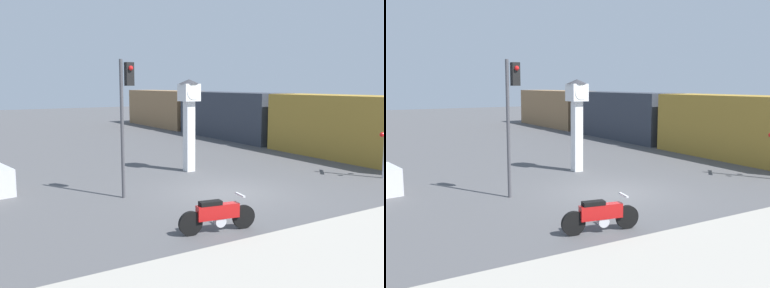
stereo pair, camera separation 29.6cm
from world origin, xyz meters
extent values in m
plane|color=#4C4C4F|center=(0.00, 0.00, 0.00)|extent=(120.00, 120.00, 0.00)
cylinder|color=black|center=(-1.91, -3.46, 0.33)|extent=(0.67, 0.22, 0.66)
cylinder|color=black|center=(-3.47, -3.20, 0.33)|extent=(0.67, 0.22, 0.66)
cube|color=#B71414|center=(-2.69, -3.33, 0.57)|extent=(1.23, 0.44, 0.40)
cube|color=black|center=(-2.91, -3.29, 0.83)|extent=(0.65, 0.35, 0.11)
cylinder|color=silver|center=(-2.63, -3.34, 0.30)|extent=(0.34, 0.27, 0.31)
cube|color=silver|center=(-2.02, -3.44, 0.97)|extent=(0.15, 0.49, 0.04)
cube|color=white|center=(0.88, 4.13, 1.61)|extent=(0.41, 0.41, 3.23)
cube|color=white|center=(0.88, 4.13, 3.62)|extent=(0.78, 0.78, 0.78)
cylinder|color=white|center=(0.88, 3.73, 3.62)|extent=(0.62, 0.02, 0.62)
cone|color=#333338|center=(0.88, 4.13, 4.11)|extent=(0.94, 0.94, 0.20)
cube|color=olive|center=(10.02, 2.43, 1.70)|extent=(2.80, 10.24, 3.40)
cube|color=#333842|center=(10.02, 13.27, 1.70)|extent=(2.80, 10.24, 3.40)
cube|color=olive|center=(10.02, 24.10, 1.70)|extent=(2.80, 10.24, 3.40)
cylinder|color=#47474C|center=(-3.51, 1.32, 2.41)|extent=(0.12, 0.12, 4.83)
cube|color=black|center=(-3.21, 1.32, 4.33)|extent=(0.28, 0.24, 0.80)
sphere|color=red|center=(-3.21, 1.17, 4.53)|extent=(0.16, 0.16, 0.16)
camera|label=1|loc=(-9.10, -12.52, 3.97)|focal=40.00mm
camera|label=2|loc=(-8.85, -12.67, 3.97)|focal=40.00mm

